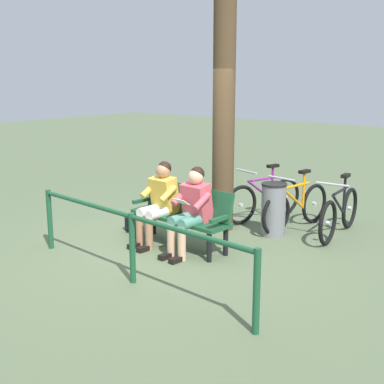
# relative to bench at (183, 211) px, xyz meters

# --- Properties ---
(ground_plane) EXTENTS (40.00, 40.00, 0.00)m
(ground_plane) POSITION_rel_bench_xyz_m (0.07, 0.25, -0.51)
(ground_plane) COLOR #566647
(bench) EXTENTS (1.64, 0.63, 0.87)m
(bench) POSITION_rel_bench_xyz_m (0.00, 0.00, 0.00)
(bench) COLOR #194C2D
(bench) RESTS_ON ground
(person_reading) EXTENTS (0.52, 0.79, 1.20)m
(person_reading) POSITION_rel_bench_xyz_m (-0.30, 0.19, 0.16)
(person_reading) COLOR #D84C59
(person_reading) RESTS_ON ground
(person_companion) EXTENTS (0.52, 0.79, 1.20)m
(person_companion) POSITION_rel_bench_xyz_m (0.33, 0.13, 0.16)
(person_companion) COLOR gold
(person_companion) RESTS_ON ground
(handbag) EXTENTS (0.33, 0.21, 0.24)m
(handbag) POSITION_rel_bench_xyz_m (1.01, -0.02, -0.39)
(handbag) COLOR black
(handbag) RESTS_ON ground
(tree_trunk) EXTENTS (0.34, 0.34, 3.72)m
(tree_trunk) POSITION_rel_bench_xyz_m (0.03, -1.04, 1.36)
(tree_trunk) COLOR #4C3823
(tree_trunk) RESTS_ON ground
(litter_bin) EXTENTS (0.39, 0.39, 0.81)m
(litter_bin) POSITION_rel_bench_xyz_m (-0.78, -1.23, -0.10)
(litter_bin) COLOR slate
(litter_bin) RESTS_ON ground
(bicycle_purple) EXTENTS (0.48, 1.68, 0.94)m
(bicycle_purple) POSITION_rel_bench_xyz_m (-1.60, -1.80, -0.15)
(bicycle_purple) COLOR black
(bicycle_purple) RESTS_ON ground
(bicycle_black) EXTENTS (0.48, 1.67, 0.94)m
(bicycle_black) POSITION_rel_bench_xyz_m (-0.91, -1.74, -0.15)
(bicycle_black) COLOR black
(bicycle_black) RESTS_ON ground
(bicycle_orange) EXTENTS (0.63, 1.62, 0.94)m
(bicycle_orange) POSITION_rel_bench_xyz_m (-0.23, -1.90, -0.15)
(bicycle_orange) COLOR black
(bicycle_orange) RESTS_ON ground
(railing_fence) EXTENTS (3.64, 0.43, 0.85)m
(railing_fence) POSITION_rel_bench_xyz_m (-0.38, 1.43, 0.10)
(railing_fence) COLOR #194C2D
(railing_fence) RESTS_ON ground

